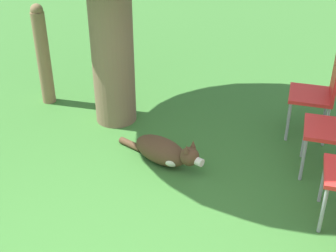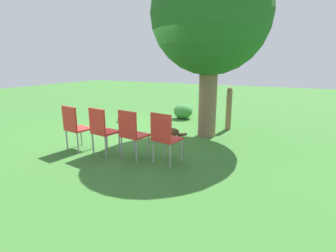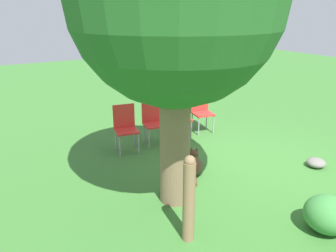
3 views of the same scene
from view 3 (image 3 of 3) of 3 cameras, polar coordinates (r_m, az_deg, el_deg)
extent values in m
plane|color=#38702D|center=(6.11, 12.15, -7.45)|extent=(30.00, 30.00, 0.00)
cylinder|color=#7A6047|center=(4.65, 1.21, -1.56)|extent=(0.44, 0.44, 2.11)
ellipsoid|color=#513823|center=(5.86, 4.61, -6.92)|extent=(0.63, 0.54, 0.24)
ellipsoid|color=silver|center=(6.01, 4.56, -6.35)|extent=(0.29, 0.30, 0.15)
sphere|color=#513823|center=(6.13, 4.54, -4.90)|extent=(0.24, 0.24, 0.17)
cylinder|color=silver|center=(6.23, 4.51, -4.63)|extent=(0.11, 0.10, 0.07)
cone|color=#513823|center=(6.09, 4.11, -4.00)|extent=(0.06, 0.06, 0.08)
cone|color=#513823|center=(6.09, 5.02, -4.01)|extent=(0.06, 0.06, 0.08)
cylinder|color=#513823|center=(5.56, 4.70, -9.52)|extent=(0.25, 0.20, 0.07)
cylinder|color=#846647|center=(4.08, 3.65, -13.15)|extent=(0.15, 0.15, 1.07)
sphere|color=#846647|center=(3.81, 3.83, -6.10)|extent=(0.14, 0.14, 0.14)
cube|color=red|center=(7.66, 6.12, 2.13)|extent=(0.49, 0.50, 0.04)
cube|color=red|center=(7.76, 5.55, 4.37)|extent=(0.11, 0.44, 0.48)
cylinder|color=#99999E|center=(7.67, 7.92, 0.25)|extent=(0.03, 0.03, 0.43)
cylinder|color=#99999E|center=(7.50, 5.36, -0.09)|extent=(0.03, 0.03, 0.43)
cylinder|color=#99999E|center=(7.97, 6.71, 1.06)|extent=(0.03, 0.03, 0.43)
cylinder|color=#99999E|center=(7.81, 4.22, 0.75)|extent=(0.03, 0.03, 0.43)
cube|color=red|center=(7.26, 2.11, 1.24)|extent=(0.49, 0.50, 0.04)
cube|color=red|center=(7.36, 1.56, 3.60)|extent=(0.11, 0.44, 0.48)
cylinder|color=#99999E|center=(7.25, 4.02, -0.75)|extent=(0.03, 0.03, 0.43)
cylinder|color=#99999E|center=(7.11, 1.23, -1.12)|extent=(0.03, 0.03, 0.43)
cylinder|color=#99999E|center=(7.56, 2.91, 0.14)|extent=(0.03, 0.03, 0.43)
cylinder|color=#99999E|center=(7.43, 0.21, -0.20)|extent=(0.03, 0.03, 0.43)
cube|color=red|center=(6.90, -2.33, 0.24)|extent=(0.49, 0.50, 0.04)
cube|color=red|center=(7.00, -2.85, 2.74)|extent=(0.11, 0.44, 0.48)
cylinder|color=#99999E|center=(6.88, -0.33, -1.86)|extent=(0.03, 0.03, 0.43)
cylinder|color=#99999E|center=(6.77, -3.35, -2.27)|extent=(0.03, 0.03, 0.43)
cylinder|color=#99999E|center=(7.20, -1.31, -0.87)|extent=(0.03, 0.03, 0.43)
cylinder|color=#99999E|center=(7.09, -4.21, -1.24)|extent=(0.03, 0.03, 0.43)
cube|color=red|center=(6.59, -7.22, -0.87)|extent=(0.49, 0.50, 0.04)
cube|color=red|center=(6.69, -7.70, 1.77)|extent=(0.11, 0.44, 0.48)
cylinder|color=#99999E|center=(6.56, -5.15, -3.07)|extent=(0.03, 0.03, 0.43)
cylinder|color=#99999E|center=(6.48, -8.39, -3.50)|extent=(0.03, 0.03, 0.43)
cylinder|color=#99999E|center=(6.88, -5.95, -1.98)|extent=(0.03, 0.03, 0.43)
cylinder|color=#99999E|center=(6.80, -9.05, -2.38)|extent=(0.03, 0.03, 0.43)
ellipsoid|color=slate|center=(6.63, 24.40, -5.84)|extent=(0.33, 0.34, 0.16)
ellipsoid|color=#3D843D|center=(4.84, 26.08, -13.65)|extent=(0.61, 0.61, 0.49)
camera|label=1|loc=(8.18, 25.51, 16.41)|focal=50.00mm
camera|label=2|loc=(9.85, -28.75, 11.94)|focal=28.00mm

